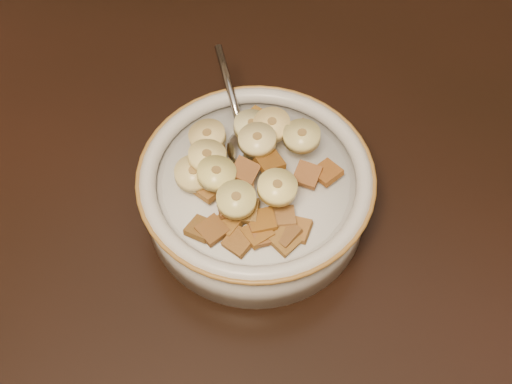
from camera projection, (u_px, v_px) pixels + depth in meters
The scene contains 39 objects.
table at pixel (334, 238), 0.64m from camera, with size 1.40×0.90×0.04m, color black.
cereal_bowl at pixel (256, 197), 0.61m from camera, with size 0.19×0.19×0.05m, color silver.
milk at pixel (256, 182), 0.59m from camera, with size 0.16×0.16×0.00m, color silver.
spoon at pixel (247, 150), 0.60m from camera, with size 0.03×0.05×0.01m, color #9A9A9B.
cereal_square_0 at pixel (257, 233), 0.55m from camera, with size 0.02×0.02×0.01m, color #9A5B19.
cereal_square_1 at pixel (257, 118), 0.62m from camera, with size 0.02×0.02×0.01m, color #9A631B.
cereal_square_2 at pixel (212, 230), 0.56m from camera, with size 0.02×0.02×0.01m, color brown.
cereal_square_3 at pixel (262, 221), 0.56m from camera, with size 0.02×0.02×0.01m, color brown.
cereal_square_4 at pixel (201, 229), 0.56m from camera, with size 0.02×0.02×0.01m, color brown.
cereal_square_5 at pixel (285, 233), 0.55m from camera, with size 0.02×0.02×0.01m, color brown.
cereal_square_6 at pixel (209, 189), 0.57m from camera, with size 0.02×0.02×0.01m, color #925C2C.
cereal_square_7 at pixel (270, 162), 0.58m from camera, with size 0.02×0.02×0.01m, color brown.
cereal_square_8 at pixel (222, 174), 0.57m from camera, with size 0.02×0.02×0.01m, color olive.
cereal_square_9 at pixel (242, 195), 0.56m from camera, with size 0.02×0.02×0.01m, color brown.
cereal_square_10 at pixel (213, 148), 0.60m from camera, with size 0.02×0.02×0.01m, color brown.
cereal_square_11 at pixel (245, 171), 0.57m from camera, with size 0.02×0.02×0.01m, color brown.
cereal_square_12 at pixel (230, 205), 0.56m from camera, with size 0.02×0.02×0.01m, color brown.
cereal_square_13 at pixel (246, 211), 0.56m from camera, with size 0.02×0.02×0.01m, color olive.
cereal_square_14 at pixel (191, 172), 0.58m from camera, with size 0.02×0.02×0.01m, color brown.
cereal_square_15 at pixel (307, 175), 0.58m from camera, with size 0.02×0.02×0.01m, color brown.
cereal_square_16 at pixel (264, 233), 0.55m from camera, with size 0.02×0.02×0.01m, color brown.
cereal_square_17 at pixel (277, 182), 0.57m from camera, with size 0.02×0.02×0.01m, color brown.
cereal_square_18 at pixel (285, 240), 0.55m from camera, with size 0.02×0.02×0.01m, color #996529.
cereal_square_19 at pixel (297, 229), 0.56m from camera, with size 0.02×0.02×0.01m, color #966122.
cereal_square_20 at pixel (239, 242), 0.55m from camera, with size 0.02×0.02×0.01m, color #955E27.
cereal_square_21 at pixel (228, 223), 0.56m from camera, with size 0.02×0.02×0.01m, color #935A24.
cereal_square_22 at pixel (327, 172), 0.58m from camera, with size 0.02×0.02×0.01m, color #9B5221.
cereal_square_23 at pixel (282, 217), 0.56m from camera, with size 0.02×0.02×0.01m, color #9D6638.
cereal_square_24 at pixel (301, 131), 0.61m from camera, with size 0.02×0.02×0.01m, color brown.
banana_slice_0 at pixel (257, 140), 0.58m from camera, with size 0.03×0.03×0.01m, color beige.
banana_slice_1 at pixel (272, 125), 0.59m from camera, with size 0.03×0.03×0.01m, color #FFDD7C.
banana_slice_2 at pixel (302, 136), 0.59m from camera, with size 0.03×0.03×0.01m, color #D4CC89.
banana_slice_3 at pixel (252, 126), 0.60m from camera, with size 0.03×0.03×0.01m, color #EEE297.
banana_slice_4 at pixel (207, 157), 0.57m from camera, with size 0.03×0.03×0.01m, color #F7E581.
banana_slice_5 at pixel (236, 200), 0.55m from camera, with size 0.03×0.03×0.01m, color #CAC16E.
banana_slice_6 at pixel (207, 136), 0.60m from camera, with size 0.03×0.03×0.01m, color #D3B975.
banana_slice_7 at pixel (217, 173), 0.56m from camera, with size 0.03×0.03×0.01m, color #EADB72.
banana_slice_8 at pixel (277, 187), 0.55m from camera, with size 0.03×0.03×0.01m, color #FFF17D.
banana_slice_9 at pixel (194, 174), 0.57m from camera, with size 0.03×0.03×0.01m, color tan.
Camera 1 is at (0.09, -0.31, 1.28)m, focal length 50.00 mm.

